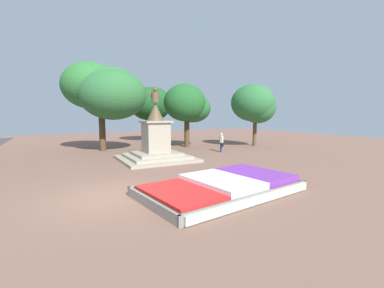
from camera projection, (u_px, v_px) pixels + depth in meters
ground_plane at (110, 197)px, 9.64m from camera, size 73.30×73.30×0.00m
flower_planter at (225, 186)px, 10.23m from camera, size 6.74×4.45×0.58m
statue_monument at (156, 144)px, 17.46m from camera, size 4.77×4.77×4.89m
pedestrian_with_handbag at (221, 141)px, 21.22m from camera, size 0.36×0.71×1.59m
park_tree_far_left at (188, 105)px, 23.96m from camera, size 4.79×4.22×5.88m
park_tree_behind_statue at (150, 104)px, 29.81m from camera, size 4.90×4.71×6.30m
park_tree_far_right at (105, 90)px, 21.29m from camera, size 6.53×6.88×7.47m
park_tree_street_side at (255, 104)px, 24.47m from camera, size 4.11×4.23×5.98m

